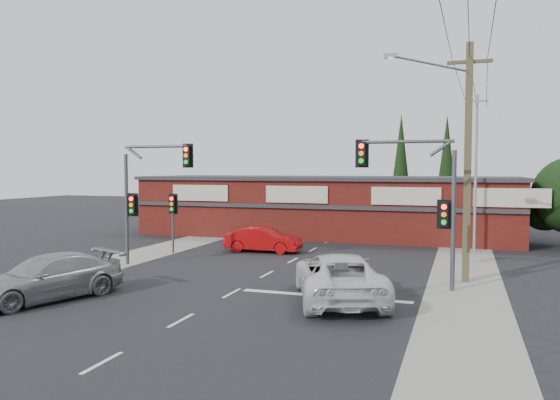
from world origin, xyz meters
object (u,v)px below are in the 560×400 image
(white_suv, at_px, (339,277))
(shop_building, at_px, (326,206))
(silver_suv, at_px, (47,278))
(red_sedan, at_px, (263,239))
(utility_pole, at_px, (464,154))

(white_suv, distance_m, shop_building, 19.63)
(silver_suv, bearing_deg, shop_building, 98.02)
(white_suv, relative_size, red_sedan, 1.42)
(red_sedan, bearing_deg, utility_pole, -116.53)
(white_suv, bearing_deg, utility_pole, -151.07)
(red_sedan, distance_m, shop_building, 9.21)
(utility_pole, bearing_deg, white_suv, -130.86)
(white_suv, xyz_separation_m, utility_pole, (4.25, 4.91, 4.53))
(utility_pole, bearing_deg, red_sedan, 155.17)
(white_suv, height_order, silver_suv, white_suv)
(white_suv, bearing_deg, shop_building, -95.07)
(white_suv, distance_m, utility_pole, 7.92)
(silver_suv, distance_m, red_sedan, 13.72)
(silver_suv, xyz_separation_m, shop_building, (4.99, 22.24, 1.32))
(red_sedan, xyz_separation_m, shop_building, (1.50, 8.97, 1.41))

